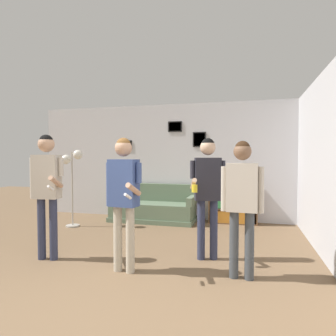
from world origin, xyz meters
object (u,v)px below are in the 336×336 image
Objects in this scene: floor_lamp at (72,168)px; person_watcher_holding_cup at (208,185)px; person_spectator_near_bookshelf at (242,195)px; bookshelf at (233,202)px; person_player_foreground_center at (124,190)px; drinking_cup at (236,178)px; couch at (153,209)px; person_player_foreground_left at (47,182)px; bottle_on_floor at (120,222)px.

floor_lamp is 3.26m from person_watcher_holding_cup.
bookshelf is at bearing 94.69° from person_spectator_near_bookshelf.
person_player_foreground_center is 1.21m from person_watcher_holding_cup.
person_watcher_holding_cup is 2.48m from drinking_cup.
person_watcher_holding_cup reaches higher than drinking_cup.
person_spectator_near_bookshelf is at bearing -86.37° from drinking_cup.
couch is 1.16× the size of person_spectator_near_bookshelf.
person_player_foreground_left is 6.29× the size of bottle_on_floor.
person_player_foreground_center reaches higher than bottle_on_floor.
person_watcher_holding_cup reaches higher than bookshelf.
person_player_foreground_left reaches higher than couch.
person_watcher_holding_cup reaches higher than couch.
bottle_on_floor is at bearing -156.89° from bookshelf.
bottle_on_floor is (-1.05, 2.24, -0.94)m from person_player_foreground_center.
floor_lamp is 2.87m from person_player_foreground_center.
bottle_on_floor is (0.19, 2.09, -0.99)m from person_player_foreground_left.
person_spectator_near_bookshelf is (0.25, -3.03, 0.54)m from bookshelf.
person_player_foreground_center is at bearing -79.28° from couch.
bookshelf is 3.70× the size of bottle_on_floor.
person_spectator_near_bookshelf is 3.04m from drinking_cup.
bottle_on_floor is (-2.25, -0.96, -0.36)m from bookshelf.
person_player_foreground_left is 2.28m from person_watcher_holding_cup.
drinking_cup is at bearing 0.17° from bookshelf.
floor_lamp is at bearing -159.94° from bookshelf.
couch is at bearing -173.67° from drinking_cup.
bookshelf is at bearing 69.41° from person_player_foreground_center.
person_player_foreground_left is (-0.67, -2.85, 0.82)m from couch.
floor_lamp is 5.68× the size of bottle_on_floor.
person_player_foreground_center is at bearing -64.96° from bottle_on_floor.
person_spectator_near_bookshelf is (3.48, -1.85, -0.21)m from floor_lamp.
floor_lamp is at bearing -146.27° from couch.
couch is 1.08× the size of person_player_foreground_left.
bottle_on_floor is at bearing 84.87° from person_player_foreground_left.
couch is 0.91m from bottle_on_floor.
person_player_foreground_center is at bearing -111.47° from drinking_cup.
drinking_cup is at bearing 68.53° from person_player_foreground_center.
couch is 2.00m from floor_lamp.
drinking_cup is (1.82, 0.20, 0.71)m from couch.
floor_lamp is (-1.47, -0.98, 0.95)m from couch.
bookshelf is 3.96m from person_player_foreground_left.
bottle_on_floor is at bearing 143.24° from person_watcher_holding_cup.
drinking_cup is (-0.19, 3.03, -0.02)m from person_spectator_near_bookshelf.
person_player_foreground_center is 17.10× the size of drinking_cup.
person_watcher_holding_cup is (0.96, 0.74, 0.02)m from person_player_foreground_center.
person_watcher_holding_cup reaches higher than bottle_on_floor.
person_watcher_holding_cup reaches higher than person_player_foreground_center.
floor_lamp reaches higher than bottle_on_floor.
bookshelf is 0.61× the size of person_player_foreground_center.
couch is 2.84m from person_watcher_holding_cup.
person_spectator_near_bookshelf is at bearing -39.72° from bottle_on_floor.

